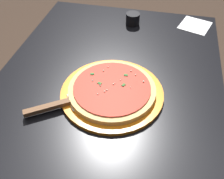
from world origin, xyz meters
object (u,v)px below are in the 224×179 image
Objects in this scene: pizza at (112,89)px; napkin_folded_right at (195,25)px; serving_plate at (112,93)px; cup_small_sauce at (133,19)px; pizza_server at (61,104)px.

napkin_folded_right is at bearing -28.12° from pizza.
serving_plate is 2.61× the size of napkin_folded_right.
pizza reaches higher than napkin_folded_right.
cup_small_sauce is 0.26m from napkin_folded_right.
serving_plate is 0.16m from pizza_server.
pizza_server is (-0.09, 0.13, 0.01)m from serving_plate.
pizza is 4.63× the size of cup_small_sauce.
cup_small_sauce is at bearing -13.47° from pizza_server.
serving_plate is 1.19× the size of pizza.
serving_plate is 0.02m from pizza.
pizza_server is 3.67× the size of cup_small_sauce.
pizza is at bearing 1.71° from serving_plate.
serving_plate is at bearing -178.29° from pizza.
serving_plate is at bearing -56.24° from pizza_server.
serving_plate is 1.50× the size of pizza_server.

